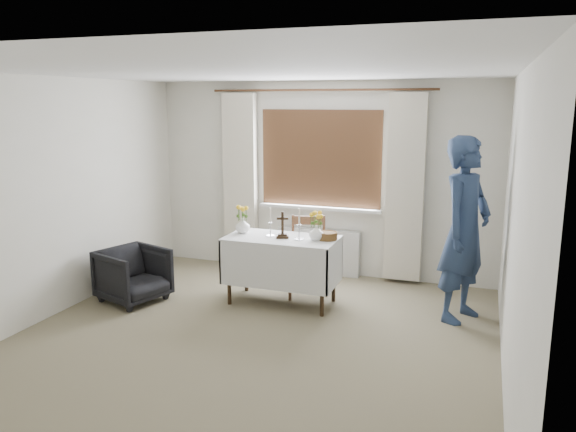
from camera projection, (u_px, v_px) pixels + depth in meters
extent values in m
plane|color=#82765A|center=(245.00, 347.00, 5.22)|extent=(5.00, 5.00, 0.00)
cube|color=silver|center=(282.00, 270.00, 6.29)|extent=(1.24, 0.64, 0.76)
imported|color=black|center=(133.00, 275.00, 6.37)|extent=(0.85, 0.83, 0.61)
imported|color=navy|center=(465.00, 230.00, 5.73)|extent=(0.71, 0.83, 1.91)
cube|color=silver|center=(318.00, 251.00, 7.40)|extent=(1.10, 0.10, 0.60)
imported|color=white|center=(243.00, 225.00, 6.42)|extent=(0.21, 0.21, 0.17)
imported|color=white|center=(316.00, 233.00, 6.08)|extent=(0.19, 0.19, 0.17)
cylinder|color=brown|center=(327.00, 236.00, 6.12)|extent=(0.28, 0.28, 0.08)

